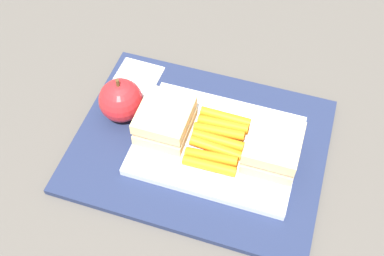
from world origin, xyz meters
name	(u,v)px	position (x,y,z in m)	size (l,w,h in m)	color
ground_plane	(200,147)	(0.00, 0.00, 0.00)	(2.40, 2.40, 0.00)	#56514C
lunchbag_mat	(200,145)	(0.00, 0.00, 0.01)	(0.36, 0.28, 0.01)	navy
food_tray	(217,145)	(-0.03, 0.00, 0.02)	(0.23, 0.17, 0.01)	white
sandwich_half_left	(273,148)	(-0.10, 0.00, 0.04)	(0.07, 0.08, 0.04)	#DBC189
sandwich_half_right	(165,120)	(0.05, 0.00, 0.04)	(0.07, 0.08, 0.04)	#DBC189
carrot_sticks_bundle	(218,140)	(-0.03, 0.00, 0.03)	(0.08, 0.10, 0.02)	orange
apple	(121,100)	(0.13, -0.02, 0.04)	(0.07, 0.07, 0.08)	red
paper_napkin	(137,78)	(0.14, -0.09, 0.01)	(0.07, 0.07, 0.00)	white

